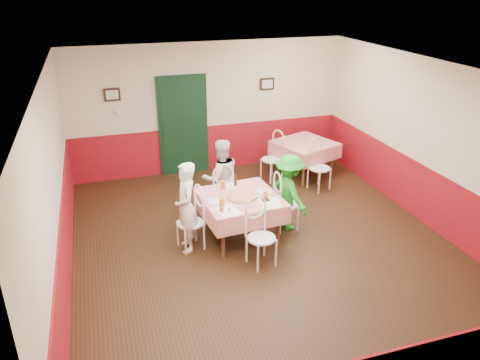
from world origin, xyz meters
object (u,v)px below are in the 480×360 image
object	(u,v)px
chair_left	(190,223)
chair_second_b	(320,168)
chair_right	(286,205)
main_table	(240,217)
second_table	(304,159)
wallet	(266,200)
diner_far	(221,178)
chair_second_a	(272,160)
chair_far	(222,193)
glass_a	(222,203)
diner_right	(289,193)
glass_b	(266,195)
diner_left	(186,207)
chair_near	(262,238)
glass_c	(223,185)
pizza	(242,197)
beer_bottle	(235,181)

from	to	relation	value
chair_left	chair_second_b	xyz separation A→B (m)	(2.97, 1.44, 0.00)
chair_right	main_table	bearing A→B (deg)	96.31
second_table	wallet	size ratio (longest dim) A/B	10.18
main_table	diner_far	distance (m)	0.96
chair_second_a	chair_far	bearing A→B (deg)	-68.37
glass_a	chair_right	bearing A→B (deg)	15.93
diner_far	diner_right	distance (m)	1.27
glass_b	main_table	bearing A→B (deg)	154.06
chair_right	chair_far	size ratio (longest dim) A/B	1.00
main_table	glass_b	world-z (taller)	glass_b
diner_left	main_table	bearing A→B (deg)	96.92
chair_near	chair_left	bearing A→B (deg)	126.69
chair_second_a	diner_left	size ratio (longest dim) A/B	0.61
chair_left	glass_b	bearing A→B (deg)	72.74
main_table	chair_second_b	distance (m)	2.53
glass_a	glass_b	world-z (taller)	glass_a
second_table	chair_near	world-z (taller)	chair_near
main_table	chair_near	size ratio (longest dim) A/B	1.36
diner_right	glass_b	bearing A→B (deg)	103.89
chair_left	chair_right	world-z (taller)	same
glass_c	second_table	bearing A→B (deg)	37.45
glass_b	diner_right	distance (m)	0.60
chair_far	glass_c	distance (m)	0.63
glass_a	wallet	xyz separation A→B (m)	(0.72, 0.02, -0.06)
chair_second_b	pizza	size ratio (longest dim) A/B	1.96
chair_left	diner_left	distance (m)	0.29
main_table	glass_a	xyz separation A→B (m)	(-0.38, -0.28, 0.46)
chair_left	chair_far	size ratio (longest dim) A/B	1.00
diner_left	diner_right	bearing A→B (deg)	96.92
chair_near	chair_second_b	bearing A→B (deg)	34.28
chair_near	beer_bottle	size ratio (longest dim) A/B	4.47
chair_second_b	diner_far	xyz separation A→B (m)	(-2.20, -0.48, 0.27)
chair_second_b	diner_left	world-z (taller)	diner_left
beer_bottle	wallet	bearing A→B (deg)	-66.54
chair_left	glass_b	world-z (taller)	chair_left
chair_right	wallet	world-z (taller)	chair_right
glass_c	chair_second_b	bearing A→B (deg)	23.78
second_table	chair_near	distance (m)	3.61
chair_far	diner_far	world-z (taller)	diner_far
wallet	diner_right	bearing A→B (deg)	26.73
glass_a	wallet	distance (m)	0.72
chair_left	chair_far	bearing A→B (deg)	127.66
pizza	glass_c	distance (m)	0.46
diner_left	wallet	bearing A→B (deg)	83.42
chair_far	chair_second_b	world-z (taller)	same
chair_left	chair_second_a	world-z (taller)	same
glass_c	beer_bottle	distance (m)	0.24
second_table	diner_right	xyz separation A→B (m)	(-1.23, -2.05, 0.29)
glass_c	diner_right	bearing A→B (deg)	-14.85
chair_second_a	chair_second_b	distance (m)	1.06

